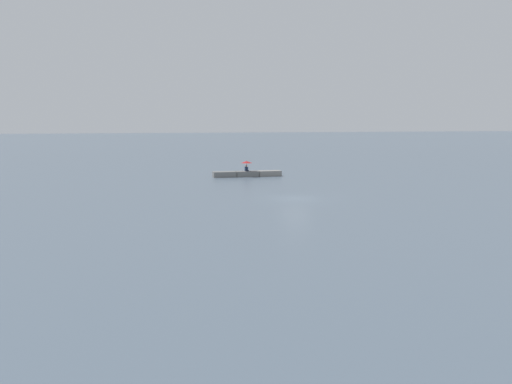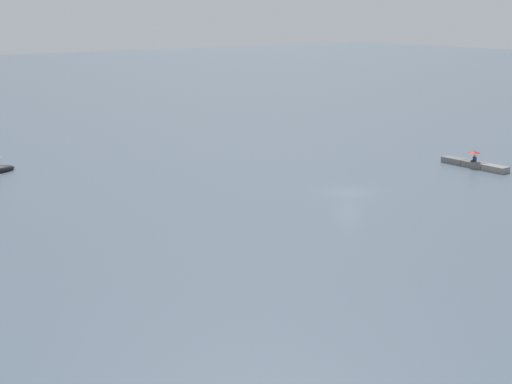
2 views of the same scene
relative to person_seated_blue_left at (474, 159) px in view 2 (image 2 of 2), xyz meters
name	(u,v)px [view 2 (image 2 of 2)]	position (x,y,z in m)	size (l,w,h in m)	color
ground_plane	(349,193)	(-0.07, 19.72, -0.91)	(500.00, 500.00, 0.00)	slate
seawall_pier	(474,164)	(-0.07, 0.01, -0.58)	(8.35, 1.43, 0.66)	gray
person_seated_blue_left	(474,159)	(0.00, 0.00, 0.00)	(0.41, 0.61, 0.73)	#1E2333
umbrella_open_red	(474,152)	(0.00, 0.10, 0.86)	(1.36, 1.36, 1.29)	black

